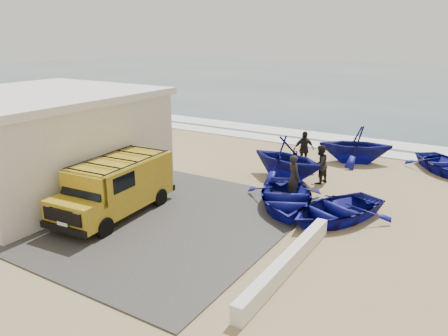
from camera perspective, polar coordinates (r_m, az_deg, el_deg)
The scene contains 16 objects.
ground at distance 17.88m, azimuth -2.68°, elevation -4.88°, with size 160.00×160.00×0.00m, color tan.
slab at distance 17.62m, azimuth -11.79°, elevation -5.50°, with size 12.00×10.00×0.05m, color #413E3C.
ocean at distance 70.61m, azimuth 24.25°, elevation 10.25°, with size 180.00×88.00×0.01m, color #385166.
surf_line at distance 28.13m, azimuth 11.21°, elevation 3.11°, with size 180.00×1.60×0.06m, color white.
surf_wash at distance 30.43m, azimuth 12.89°, elevation 4.04°, with size 180.00×2.20×0.04m, color white.
building at distance 21.02m, azimuth -23.19°, elevation 3.29°, with size 8.40×9.40×4.30m.
parapet at distance 13.20m, azimuth 8.25°, elevation -12.18°, with size 0.35×6.00×0.55m, color silver.
van at distance 17.09m, azimuth -13.89°, elevation -2.22°, with size 2.38×5.26×2.20m.
boat_near_left at distance 17.61m, azimuth 8.02°, elevation -3.80°, with size 3.16×4.42×0.92m, color navy.
boat_near_right at distance 16.86m, azimuth 14.38°, elevation -5.26°, with size 2.97×4.16×0.86m, color navy.
boat_mid_left at distance 21.00m, azimuth 8.20°, elevation 1.31°, with size 3.38×3.92×2.06m, color navy.
boat_far_left at distance 24.53m, azimuth 16.81°, elevation 2.98°, with size 3.28×3.80×2.00m, color navy.
boat_far_right at distance 24.48m, azimuth 27.08°, elevation 0.39°, with size 2.96×4.14×0.86m, color navy.
fisherman_front at distance 18.44m, azimuth 9.07°, elevation -1.21°, with size 0.70×0.46×1.92m, color black.
fisherman_middle at distance 20.65m, azimuth 12.40°, elevation 0.46°, with size 0.88×0.69×1.82m, color black.
fisherman_back at distance 22.99m, azimuth 10.37°, elevation 2.42°, with size 1.13×0.47×1.92m, color black.
Camera 1 is at (9.39, -13.66, 6.71)m, focal length 35.00 mm.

